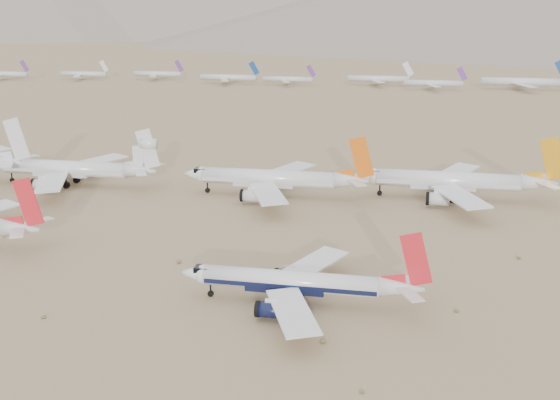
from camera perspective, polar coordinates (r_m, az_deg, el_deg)
name	(u,v)px	position (r m, az deg, el deg)	size (l,w,h in m)	color
ground	(315,304)	(125.52, 2.87, -8.43)	(7000.00, 7000.00, 0.00)	#84684D
main_airliner	(301,283)	(123.77, 1.71, -6.73)	(41.88, 40.90, 14.78)	silver
row2_gold_tail	(456,181)	(194.15, 14.09, 1.50)	(51.16, 50.03, 18.22)	silver
row2_orange_tail	(276,179)	(191.34, -0.36, 1.73)	(49.62, 48.54, 17.70)	silver
row2_white_trijet	(75,169)	(211.04, -16.36, 2.47)	(50.09, 48.95, 17.75)	silver
distant_storage_row	(413,80)	(450.84, 10.79, 9.53)	(527.62, 55.82, 16.20)	silver
desert_scrub	(320,391)	(99.41, 3.30, -15.22)	(265.74, 121.67, 0.63)	brown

